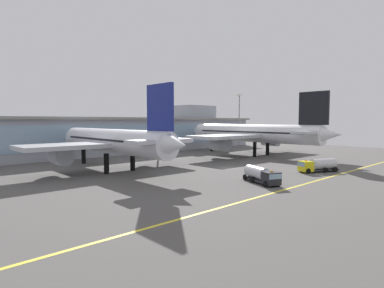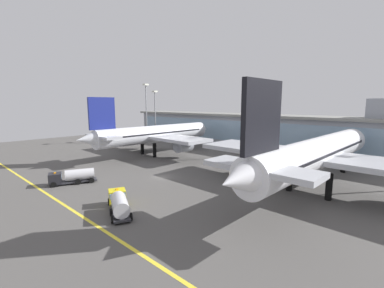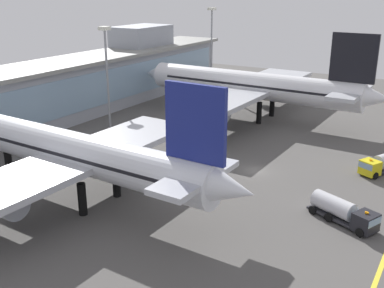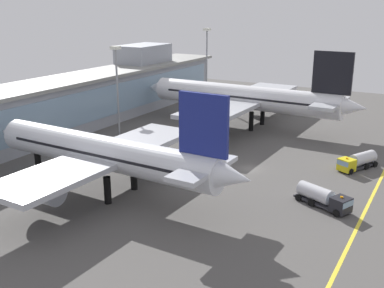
{
  "view_description": "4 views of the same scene",
  "coord_description": "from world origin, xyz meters",
  "px_view_note": "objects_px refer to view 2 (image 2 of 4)",
  "views": [
    {
      "loc": [
        -58.93,
        -49.35,
        11.31
      ],
      "look_at": [
        0.46,
        12.94,
        5.07
      ],
      "focal_mm": 30.28,
      "sensor_mm": 36.0,
      "label": 1
    },
    {
      "loc": [
        44.04,
        -37.74,
        16.45
      ],
      "look_at": [
        -1.85,
        11.61,
        5.97
      ],
      "focal_mm": 24.65,
      "sensor_mm": 36.0,
      "label": 2
    },
    {
      "loc": [
        -62.75,
        -26.31,
        27.68
      ],
      "look_at": [
        -8.2,
        6.64,
        5.69
      ],
      "focal_mm": 42.98,
      "sensor_mm": 36.0,
      "label": 3
    },
    {
      "loc": [
        -74.92,
        -30.47,
        29.4
      ],
      "look_at": [
        -3.99,
        9.9,
        4.35
      ],
      "focal_mm": 43.14,
      "sensor_mm": 36.0,
      "label": 4
    }
  ],
  "objects_px": {
    "airliner_near_right": "(317,154)",
    "apron_light_mast_east": "(146,104)",
    "airliner_near_left": "(156,134)",
    "fuel_tanker_truck": "(119,202)",
    "baggage_tug_near": "(71,176)",
    "apron_light_mast_centre": "(155,108)",
    "apron_light_mast_far_east": "(266,113)"
  },
  "relations": [
    {
      "from": "fuel_tanker_truck",
      "to": "apron_light_mast_east",
      "type": "xyz_separation_m",
      "value": [
        -55.56,
        47.99,
        14.37
      ]
    },
    {
      "from": "apron_light_mast_far_east",
      "to": "apron_light_mast_east",
      "type": "bearing_deg",
      "value": -175.0
    },
    {
      "from": "fuel_tanker_truck",
      "to": "apron_light_mast_centre",
      "type": "distance_m",
      "value": 77.55
    },
    {
      "from": "baggage_tug_near",
      "to": "apron_light_mast_east",
      "type": "xyz_separation_m",
      "value": [
        -35.9,
        46.97,
        14.37
      ]
    },
    {
      "from": "airliner_near_right",
      "to": "fuel_tanker_truck",
      "type": "distance_m",
      "value": 36.23
    },
    {
      "from": "fuel_tanker_truck",
      "to": "airliner_near_right",
      "type": "bearing_deg",
      "value": -94.77
    },
    {
      "from": "airliner_near_left",
      "to": "fuel_tanker_truck",
      "type": "xyz_separation_m",
      "value": [
        31.34,
        -32.93,
        -5.07
      ]
    },
    {
      "from": "apron_light_mast_far_east",
      "to": "apron_light_mast_centre",
      "type": "bearing_deg",
      "value": 179.93
    },
    {
      "from": "airliner_near_right",
      "to": "apron_light_mast_east",
      "type": "relative_size",
      "value": 2.36
    },
    {
      "from": "baggage_tug_near",
      "to": "fuel_tanker_truck",
      "type": "bearing_deg",
      "value": 110.04
    },
    {
      "from": "apron_light_mast_east",
      "to": "apron_light_mast_far_east",
      "type": "relative_size",
      "value": 1.2
    },
    {
      "from": "baggage_tug_near",
      "to": "apron_light_mast_far_east",
      "type": "distance_m",
      "value": 55.42
    },
    {
      "from": "airliner_near_right",
      "to": "apron_light_mast_far_east",
      "type": "xyz_separation_m",
      "value": [
        -21.84,
        21.97,
        6.51
      ]
    },
    {
      "from": "baggage_tug_near",
      "to": "apron_light_mast_far_east",
      "type": "height_order",
      "value": "apron_light_mast_far_east"
    },
    {
      "from": "apron_light_mast_east",
      "to": "apron_light_mast_centre",
      "type": "bearing_deg",
      "value": 89.04
    },
    {
      "from": "airliner_near_left",
      "to": "airliner_near_right",
      "type": "distance_m",
      "value": 49.99
    },
    {
      "from": "fuel_tanker_truck",
      "to": "apron_light_mast_centre",
      "type": "relative_size",
      "value": 0.42
    },
    {
      "from": "airliner_near_left",
      "to": "apron_light_mast_east",
      "type": "distance_m",
      "value": 30.0
    },
    {
      "from": "fuel_tanker_truck",
      "to": "apron_light_mast_east",
      "type": "bearing_deg",
      "value": -14.29
    },
    {
      "from": "airliner_near_right",
      "to": "apron_light_mast_far_east",
      "type": "bearing_deg",
      "value": 46.03
    },
    {
      "from": "airliner_near_left",
      "to": "airliner_near_right",
      "type": "relative_size",
      "value": 0.87
    },
    {
      "from": "airliner_near_left",
      "to": "airliner_near_right",
      "type": "bearing_deg",
      "value": -91.1
    },
    {
      "from": "baggage_tug_near",
      "to": "airliner_near_right",
      "type": "bearing_deg",
      "value": 150.71
    },
    {
      "from": "airliner_near_left",
      "to": "fuel_tanker_truck",
      "type": "height_order",
      "value": "airliner_near_left"
    },
    {
      "from": "airliner_near_left",
      "to": "apron_light_mast_centre",
      "type": "height_order",
      "value": "apron_light_mast_centre"
    },
    {
      "from": "airliner_near_right",
      "to": "baggage_tug_near",
      "type": "bearing_deg",
      "value": 128.9
    },
    {
      "from": "apron_light_mast_east",
      "to": "airliner_near_right",
      "type": "bearing_deg",
      "value": -13.2
    },
    {
      "from": "airliner_near_left",
      "to": "airliner_near_right",
      "type": "height_order",
      "value": "airliner_near_right"
    },
    {
      "from": "airliner_near_right",
      "to": "apron_light_mast_centre",
      "type": "xyz_separation_m",
      "value": [
        -74.08,
        22.04,
        7.33
      ]
    },
    {
      "from": "baggage_tug_near",
      "to": "apron_light_mast_centre",
      "type": "height_order",
      "value": "apron_light_mast_centre"
    },
    {
      "from": "apron_light_mast_east",
      "to": "baggage_tug_near",
      "type": "bearing_deg",
      "value": -52.61
    },
    {
      "from": "airliner_near_left",
      "to": "apron_light_mast_far_east",
      "type": "xyz_separation_m",
      "value": [
        28.09,
        19.63,
        7.0
      ]
    }
  ]
}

